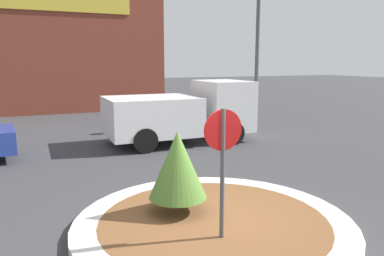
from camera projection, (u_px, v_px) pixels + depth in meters
ground_plane at (213, 227)px, 6.54m from camera, size 120.00×120.00×0.00m
traffic_island at (213, 223)px, 6.53m from camera, size 4.85×4.85×0.15m
stop_sign at (223, 154)px, 5.62m from camera, size 0.63×0.07×2.18m
island_shrub at (178, 165)px, 6.70m from camera, size 1.05×1.05×1.50m
utility_truck at (182, 112)px, 13.38m from camera, size 5.16×2.52×2.17m
storefront_building at (38, 53)px, 22.55m from camera, size 13.96×6.07×6.78m
light_pole at (257, 46)px, 15.72m from camera, size 0.70×0.30×5.92m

